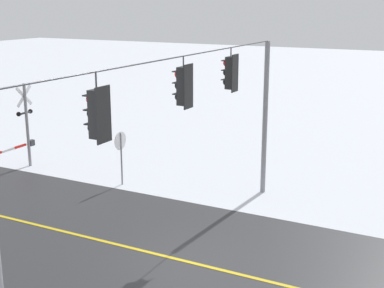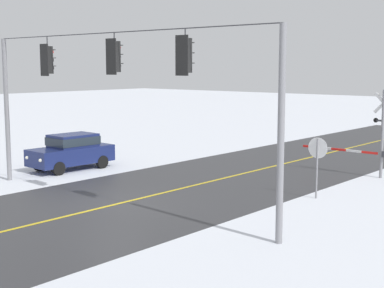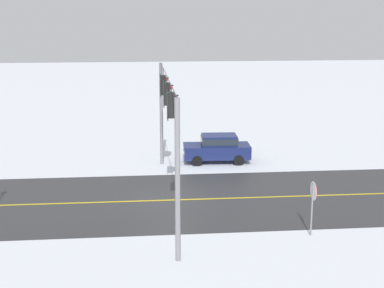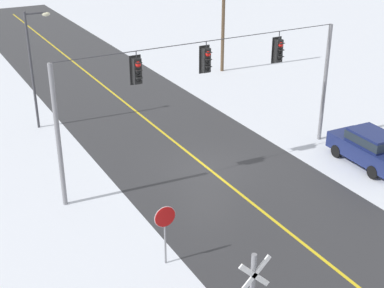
{
  "view_description": "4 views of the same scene",
  "coord_description": "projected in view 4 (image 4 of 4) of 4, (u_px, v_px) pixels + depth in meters",
  "views": [
    {
      "loc": [
        13.17,
        7.21,
        7.65
      ],
      "look_at": [
        -2.42,
        -0.93,
        3.02
      ],
      "focal_mm": 50.43,
      "sensor_mm": 36.0,
      "label": 1
    },
    {
      "loc": [
        -15.43,
        13.6,
        5.02
      ],
      "look_at": [
        -2.27,
        -1.68,
        2.27
      ],
      "focal_mm": 53.39,
      "sensor_mm": 36.0,
      "label": 2
    },
    {
      "loc": [
        -26.75,
        1.36,
        9.16
      ],
      "look_at": [
        -2.27,
        -0.98,
        3.39
      ],
      "focal_mm": 52.88,
      "sensor_mm": 36.0,
      "label": 3
    },
    {
      "loc": [
        -11.99,
        -20.18,
        12.05
      ],
      "look_at": [
        -2.31,
        -2.68,
        2.85
      ],
      "focal_mm": 51.1,
      "sensor_mm": 36.0,
      "label": 4
    }
  ],
  "objects": [
    {
      "name": "streetlamp_near",
      "position": [
        34.0,
        59.0,
        29.37
      ],
      "size": [
        1.39,
        0.28,
        6.5
      ],
      "color": "#38383D",
      "rests_on": "ground"
    },
    {
      "name": "road_asphalt",
      "position": [
        154.0,
        126.0,
        31.12
      ],
      "size": [
        9.0,
        80.0,
        0.01
      ],
      "primitive_type": "cube",
      "color": "#303033",
      "rests_on": "ground"
    },
    {
      "name": "stop_sign",
      "position": [
        165.0,
        223.0,
        18.83
      ],
      "size": [
        0.8,
        0.09,
        2.35
      ],
      "color": "gray",
      "rests_on": "ground"
    },
    {
      "name": "signal_span",
      "position": [
        209.0,
        83.0,
        24.58
      ],
      "size": [
        14.2,
        0.47,
        6.22
      ],
      "color": "gray",
      "rests_on": "ground"
    },
    {
      "name": "ground_plane",
      "position": [
        207.0,
        168.0,
        26.35
      ],
      "size": [
        160.0,
        160.0,
        0.0
      ],
      "primitive_type": "plane",
      "color": "silver"
    },
    {
      "name": "utility_pole",
      "position": [
        223.0,
        14.0,
        38.97
      ],
      "size": [
        1.8,
        0.24,
        8.21
      ],
      "color": "brown",
      "rests_on": "ground"
    },
    {
      "name": "parked_car_navy",
      "position": [
        369.0,
        146.0,
        26.3
      ],
      "size": [
        1.94,
        4.25,
        1.74
      ],
      "color": "navy",
      "rests_on": "ground"
    },
    {
      "name": "lane_centre_line",
      "position": [
        154.0,
        125.0,
        31.12
      ],
      "size": [
        0.14,
        72.0,
        0.01
      ],
      "primitive_type": "cube",
      "color": "gold",
      "rests_on": "ground"
    }
  ]
}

